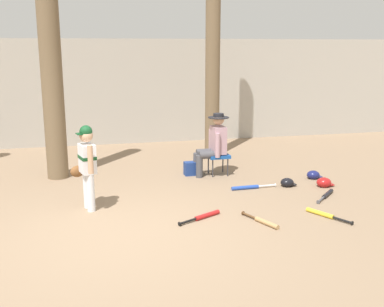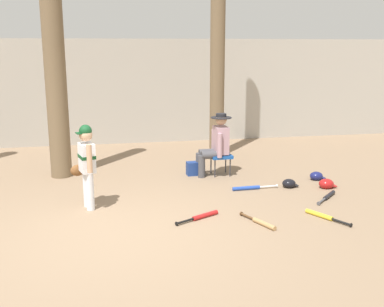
{
  "view_description": "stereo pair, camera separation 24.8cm",
  "coord_description": "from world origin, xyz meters",
  "px_view_note": "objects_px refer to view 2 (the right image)",
  "views": [
    {
      "loc": [
        -0.35,
        -5.82,
        2.44
      ],
      "look_at": [
        1.3,
        1.31,
        0.75
      ],
      "focal_mm": 43.54,
      "sensor_mm": 36.0,
      "label": 1
    },
    {
      "loc": [
        -0.11,
        -5.87,
        2.44
      ],
      "look_at": [
        1.3,
        1.31,
        0.75
      ],
      "focal_mm": 43.54,
      "sensor_mm": 36.0,
      "label": 2
    }
  ],
  "objects_px": {
    "bat_red_barrel": "(202,216)",
    "bat_wood_tan": "(261,223)",
    "bat_blue_youth": "(250,188)",
    "batting_helmet_red": "(326,184)",
    "folding_stool": "(221,157)",
    "bat_yellow_trainer": "(323,216)",
    "handbag_beside_stool": "(195,168)",
    "batting_helmet_navy": "(316,176)",
    "tree_behind_spectator": "(218,34)",
    "bat_black_composite": "(328,196)",
    "seated_spectator": "(216,143)",
    "tree_near_player": "(54,50)",
    "young_ballplayer": "(86,161)",
    "batting_helmet_black": "(289,184)"
  },
  "relations": [
    {
      "from": "bat_black_composite",
      "to": "batting_helmet_navy",
      "type": "distance_m",
      "value": 1.08
    },
    {
      "from": "bat_yellow_trainer",
      "to": "bat_blue_youth",
      "type": "bearing_deg",
      "value": 112.08
    },
    {
      "from": "bat_yellow_trainer",
      "to": "batting_helmet_black",
      "type": "height_order",
      "value": "batting_helmet_black"
    },
    {
      "from": "young_ballplayer",
      "to": "bat_wood_tan",
      "type": "xyz_separation_m",
      "value": [
        2.39,
        -1.18,
        -0.71
      ]
    },
    {
      "from": "folding_stool",
      "to": "batting_helmet_navy",
      "type": "distance_m",
      "value": 1.83
    },
    {
      "from": "tree_behind_spectator",
      "to": "folding_stool",
      "type": "bearing_deg",
      "value": -101.22
    },
    {
      "from": "bat_wood_tan",
      "to": "batting_helmet_red",
      "type": "height_order",
      "value": "batting_helmet_red"
    },
    {
      "from": "bat_red_barrel",
      "to": "bat_wood_tan",
      "type": "relative_size",
      "value": 1.03
    },
    {
      "from": "tree_near_player",
      "to": "tree_behind_spectator",
      "type": "distance_m",
      "value": 3.53
    },
    {
      "from": "bat_red_barrel",
      "to": "bat_black_composite",
      "type": "bearing_deg",
      "value": 12.78
    },
    {
      "from": "bat_black_composite",
      "to": "bat_wood_tan",
      "type": "distance_m",
      "value": 1.73
    },
    {
      "from": "folding_stool",
      "to": "batting_helmet_red",
      "type": "distance_m",
      "value": 2.03
    },
    {
      "from": "folding_stool",
      "to": "handbag_beside_stool",
      "type": "height_order",
      "value": "folding_stool"
    },
    {
      "from": "tree_near_player",
      "to": "batting_helmet_red",
      "type": "bearing_deg",
      "value": -20.09
    },
    {
      "from": "folding_stool",
      "to": "bat_yellow_trainer",
      "type": "relative_size",
      "value": 0.59
    },
    {
      "from": "tree_near_player",
      "to": "batting_helmet_black",
      "type": "distance_m",
      "value": 4.87
    },
    {
      "from": "seated_spectator",
      "to": "batting_helmet_black",
      "type": "distance_m",
      "value": 1.6
    },
    {
      "from": "seated_spectator",
      "to": "bat_red_barrel",
      "type": "bearing_deg",
      "value": -108.63
    },
    {
      "from": "bat_blue_youth",
      "to": "batting_helmet_red",
      "type": "xyz_separation_m",
      "value": [
        1.35,
        -0.17,
        0.04
      ]
    },
    {
      "from": "bat_red_barrel",
      "to": "batting_helmet_navy",
      "type": "relative_size",
      "value": 2.42
    },
    {
      "from": "bat_wood_tan",
      "to": "batting_helmet_black",
      "type": "height_order",
      "value": "batting_helmet_black"
    },
    {
      "from": "young_ballplayer",
      "to": "tree_near_player",
      "type": "bearing_deg",
      "value": 105.6
    },
    {
      "from": "bat_yellow_trainer",
      "to": "tree_near_player",
      "type": "bearing_deg",
      "value": 141.99
    },
    {
      "from": "seated_spectator",
      "to": "handbag_beside_stool",
      "type": "height_order",
      "value": "seated_spectator"
    },
    {
      "from": "bat_wood_tan",
      "to": "bat_black_composite",
      "type": "bearing_deg",
      "value": 31.79
    },
    {
      "from": "tree_behind_spectator",
      "to": "bat_blue_youth",
      "type": "distance_m",
      "value": 3.73
    },
    {
      "from": "tree_behind_spectator",
      "to": "folding_stool",
      "type": "xyz_separation_m",
      "value": [
        -0.32,
        -1.6,
        -2.32
      ]
    },
    {
      "from": "bat_blue_youth",
      "to": "bat_yellow_trainer",
      "type": "distance_m",
      "value": 1.64
    },
    {
      "from": "tree_behind_spectator",
      "to": "folding_stool",
      "type": "height_order",
      "value": "tree_behind_spectator"
    },
    {
      "from": "bat_blue_youth",
      "to": "bat_black_composite",
      "type": "xyz_separation_m",
      "value": [
        1.12,
        -0.69,
        0.0
      ]
    },
    {
      "from": "bat_blue_youth",
      "to": "bat_red_barrel",
      "type": "distance_m",
      "value": 1.63
    },
    {
      "from": "bat_red_barrel",
      "to": "batting_helmet_navy",
      "type": "bearing_deg",
      "value": 31.47
    },
    {
      "from": "young_ballplayer",
      "to": "batting_helmet_black",
      "type": "distance_m",
      "value": 3.55
    },
    {
      "from": "bat_blue_youth",
      "to": "tree_near_player",
      "type": "bearing_deg",
      "value": 155.03
    },
    {
      "from": "tree_behind_spectator",
      "to": "seated_spectator",
      "type": "bearing_deg",
      "value": -104.55
    },
    {
      "from": "tree_behind_spectator",
      "to": "batting_helmet_black",
      "type": "distance_m",
      "value": 3.77
    },
    {
      "from": "tree_near_player",
      "to": "folding_stool",
      "type": "height_order",
      "value": "tree_near_player"
    },
    {
      "from": "tree_near_player",
      "to": "seated_spectator",
      "type": "height_order",
      "value": "tree_near_player"
    },
    {
      "from": "bat_blue_youth",
      "to": "batting_helmet_black",
      "type": "distance_m",
      "value": 0.73
    },
    {
      "from": "bat_blue_youth",
      "to": "batting_helmet_black",
      "type": "relative_size",
      "value": 2.94
    },
    {
      "from": "bat_yellow_trainer",
      "to": "batting_helmet_red",
      "type": "distance_m",
      "value": 1.54
    },
    {
      "from": "folding_stool",
      "to": "batting_helmet_red",
      "type": "relative_size",
      "value": 1.32
    },
    {
      "from": "bat_red_barrel",
      "to": "batting_helmet_red",
      "type": "relative_size",
      "value": 2.25
    },
    {
      "from": "young_ballplayer",
      "to": "bat_black_composite",
      "type": "height_order",
      "value": "young_ballplayer"
    },
    {
      "from": "batting_helmet_red",
      "to": "batting_helmet_black",
      "type": "relative_size",
      "value": 1.1
    },
    {
      "from": "bat_blue_youth",
      "to": "tree_behind_spectator",
      "type": "bearing_deg",
      "value": 88.84
    },
    {
      "from": "handbag_beside_stool",
      "to": "bat_red_barrel",
      "type": "xyz_separation_m",
      "value": [
        -0.37,
        -2.32,
        -0.1
      ]
    },
    {
      "from": "handbag_beside_stool",
      "to": "bat_black_composite",
      "type": "height_order",
      "value": "handbag_beside_stool"
    },
    {
      "from": "folding_stool",
      "to": "handbag_beside_stool",
      "type": "bearing_deg",
      "value": 169.01
    },
    {
      "from": "handbag_beside_stool",
      "to": "tree_behind_spectator",
      "type": "bearing_deg",
      "value": 62.25
    }
  ]
}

